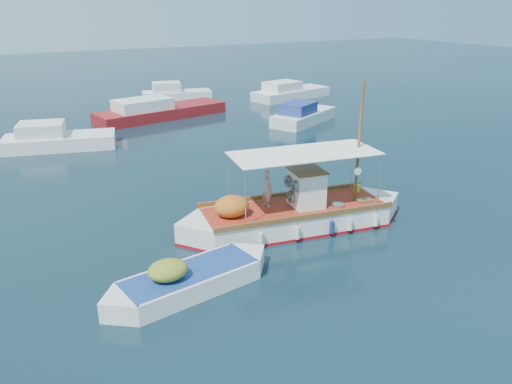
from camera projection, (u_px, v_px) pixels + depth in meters
name	position (u px, v px, depth m)	size (l,w,h in m)	color
ground	(282.00, 231.00, 19.24)	(160.00, 160.00, 0.00)	black
fishing_caique	(293.00, 216.00, 19.38)	(9.32, 3.55, 5.74)	white
dinghy	(189.00, 282.00, 15.21)	(5.71, 2.31, 1.41)	white
bg_boat_nw	(56.00, 140.00, 29.84)	(6.78, 3.87, 1.80)	silver
bg_boat_n	(158.00, 112.00, 37.50)	(10.32, 4.72, 1.80)	maroon
bg_boat_ne	(303.00, 116.00, 36.05)	(6.24, 4.67, 1.80)	silver
bg_boat_e	(289.00, 93.00, 45.14)	(7.93, 4.17, 1.80)	silver
bg_boat_far_n	(175.00, 95.00, 44.42)	(6.29, 3.27, 1.80)	silver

